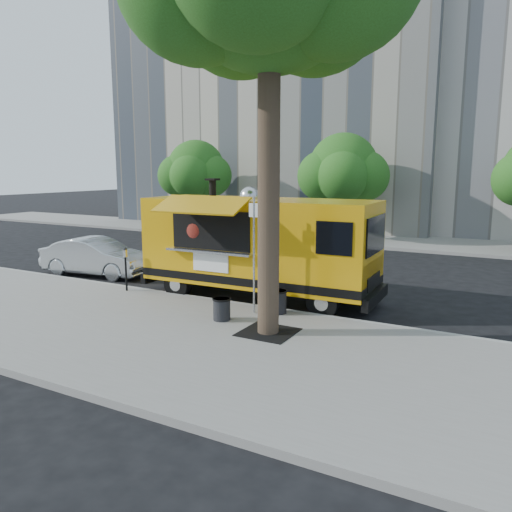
# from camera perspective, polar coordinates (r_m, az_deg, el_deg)

# --- Properties ---
(ground) EXTENTS (120.00, 120.00, 0.00)m
(ground) POSITION_cam_1_polar(r_m,az_deg,el_deg) (15.08, -2.56, -4.74)
(ground) COLOR black
(ground) RESTS_ON ground
(sidewalk) EXTENTS (60.00, 6.00, 0.15)m
(sidewalk) POSITION_cam_1_polar(r_m,az_deg,el_deg) (11.95, -12.62, -8.57)
(sidewalk) COLOR gray
(sidewalk) RESTS_ON ground
(curb) EXTENTS (60.00, 0.14, 0.16)m
(curb) POSITION_cam_1_polar(r_m,az_deg,el_deg) (14.30, -4.49, -5.28)
(curb) COLOR #999993
(curb) RESTS_ON ground
(far_sidewalk) EXTENTS (60.00, 5.00, 0.15)m
(far_sidewalk) POSITION_cam_1_polar(r_m,az_deg,el_deg) (27.31, 12.23, 1.85)
(far_sidewalk) COLOR gray
(far_sidewalk) RESTS_ON ground
(building_left) EXTENTS (22.00, 14.00, 24.00)m
(building_left) POSITION_cam_1_polar(r_m,az_deg,el_deg) (38.69, 4.50, 22.14)
(building_left) COLOR #A49B89
(building_left) RESTS_ON ground
(tree_well) EXTENTS (1.20, 1.20, 0.02)m
(tree_well) POSITION_cam_1_polar(r_m,az_deg,el_deg) (11.47, 1.39, -8.70)
(tree_well) COLOR black
(tree_well) RESTS_ON sidewalk
(far_tree_a) EXTENTS (3.42, 3.42, 5.36)m
(far_tree_a) POSITION_cam_1_polar(r_m,az_deg,el_deg) (30.36, -6.87, 9.81)
(far_tree_a) COLOR #33261C
(far_tree_a) RESTS_ON far_sidewalk
(far_tree_b) EXTENTS (3.60, 3.60, 5.50)m
(far_tree_b) POSITION_cam_1_polar(r_m,az_deg,el_deg) (26.59, 9.94, 9.84)
(far_tree_b) COLOR #33261C
(far_tree_b) RESTS_ON far_sidewalk
(sign_post) EXTENTS (0.28, 0.06, 3.00)m
(sign_post) POSITION_cam_1_polar(r_m,az_deg,el_deg) (12.62, -0.23, 0.95)
(sign_post) COLOR silver
(sign_post) RESTS_ON sidewalk
(parking_meter) EXTENTS (0.11, 0.11, 1.33)m
(parking_meter) POSITION_cam_1_polar(r_m,az_deg,el_deg) (15.59, -14.68, -0.87)
(parking_meter) COLOR black
(parking_meter) RESTS_ON sidewalk
(food_truck) EXTENTS (7.15, 3.42, 3.51)m
(food_truck) POSITION_cam_1_polar(r_m,az_deg,el_deg) (14.53, 0.16, 1.36)
(food_truck) COLOR #D7970B
(food_truck) RESTS_ON ground
(sedan) EXTENTS (4.25, 1.93, 1.35)m
(sedan) POSITION_cam_1_polar(r_m,az_deg,el_deg) (18.91, -17.75, -0.10)
(sedan) COLOR #A8ACAF
(sedan) RESTS_ON ground
(trash_bin_left) EXTENTS (0.50, 0.50, 0.60)m
(trash_bin_left) POSITION_cam_1_polar(r_m,az_deg,el_deg) (12.88, 2.47, -5.15)
(trash_bin_left) COLOR black
(trash_bin_left) RESTS_ON sidewalk
(trash_bin_right) EXTENTS (0.46, 0.46, 0.55)m
(trash_bin_right) POSITION_cam_1_polar(r_m,az_deg,el_deg) (12.32, -3.95, -5.99)
(trash_bin_right) COLOR black
(trash_bin_right) RESTS_ON sidewalk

